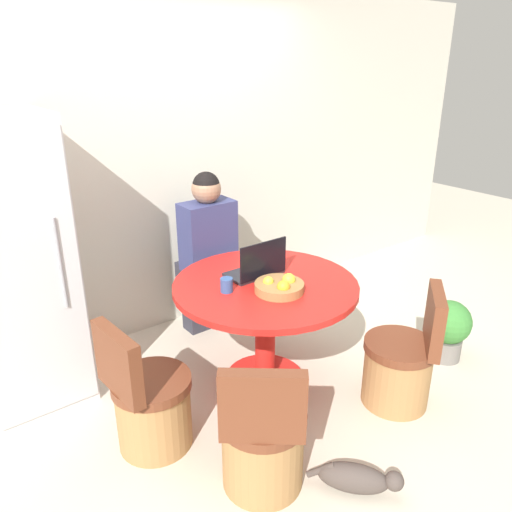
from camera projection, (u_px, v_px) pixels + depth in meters
name	position (u px, v px, depth m)	size (l,w,h in m)	color
ground_plane	(282.00, 399.00, 3.26)	(12.00, 12.00, 0.00)	beige
wall_back	(167.00, 166.00, 3.81)	(7.00, 0.06, 2.60)	beige
refrigerator	(15.00, 268.00, 2.98)	(0.60, 0.65, 1.81)	silver
dining_table	(265.00, 310.00, 3.22)	(1.18, 1.18, 0.75)	red
chair_near_right_corner	(401.00, 366.00, 3.14)	(0.51, 0.51, 0.80)	#9E7042
chair_near_left_corner	(263.00, 443.00, 2.52)	(0.51, 0.51, 0.80)	#9E7042
chair_left_side	(150.00, 405.00, 2.79)	(0.45, 0.44, 0.80)	#9E7042
person_seated	(206.00, 248.00, 3.79)	(0.40, 0.37, 1.32)	#2D2D38
laptop	(257.00, 268.00, 3.23)	(0.36, 0.22, 0.25)	#232328
fruit_bowl	(280.00, 286.00, 3.02)	(0.30, 0.30, 0.10)	olive
coffee_cup	(227.00, 285.00, 3.02)	(0.08, 0.08, 0.09)	#2D4C84
cat	(356.00, 478.00, 2.55)	(0.35, 0.40, 0.16)	#473D38
potted_plant	(448.00, 327.00, 3.62)	(0.32, 0.32, 0.46)	slate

